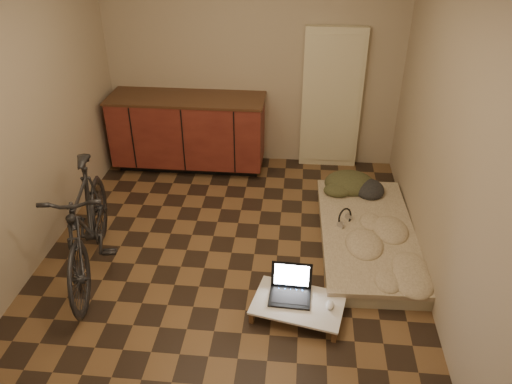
# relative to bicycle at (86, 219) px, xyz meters

# --- Properties ---
(room_shell) EXTENTS (3.50, 4.00, 2.60)m
(room_shell) POSITION_rel_bicycle_xyz_m (1.20, 0.36, 0.74)
(room_shell) COLOR brown
(room_shell) RESTS_ON ground
(cabinets) EXTENTS (1.84, 0.62, 0.91)m
(cabinets) POSITION_rel_bicycle_xyz_m (0.45, 2.06, -0.09)
(cabinets) COLOR black
(cabinets) RESTS_ON ground
(appliance_panel) EXTENTS (0.70, 0.10, 1.70)m
(appliance_panel) POSITION_rel_bicycle_xyz_m (2.15, 2.30, 0.29)
(appliance_panel) COLOR beige
(appliance_panel) RESTS_ON ground
(bicycle) EXTENTS (0.86, 1.79, 1.11)m
(bicycle) POSITION_rel_bicycle_xyz_m (0.00, 0.00, 0.00)
(bicycle) COLOR black
(bicycle) RESTS_ON ground
(futon) EXTENTS (0.95, 1.89, 0.16)m
(futon) POSITION_rel_bicycle_xyz_m (2.50, 0.65, -0.48)
(futon) COLOR #AAA288
(futon) RESTS_ON ground
(clothing_pile) EXTENTS (0.59, 0.50, 0.23)m
(clothing_pile) POSITION_rel_bicycle_xyz_m (2.42, 1.42, -0.28)
(clothing_pile) COLOR #3A3C23
(clothing_pile) RESTS_ON futon
(headphones) EXTENTS (0.29, 0.29, 0.14)m
(headphones) POSITION_rel_bicycle_xyz_m (2.28, 0.73, -0.32)
(headphones) COLOR black
(headphones) RESTS_ON futon
(lap_desk) EXTENTS (0.80, 0.61, 0.12)m
(lap_desk) POSITION_rel_bicycle_xyz_m (1.85, -0.38, -0.45)
(lap_desk) COLOR brown
(lap_desk) RESTS_ON ground
(laptop) EXTENTS (0.35, 0.32, 0.23)m
(laptop) POSITION_rel_bicycle_xyz_m (1.78, -0.29, -0.39)
(laptop) COLOR black
(laptop) RESTS_ON lap_desk
(mouse) EXTENTS (0.08, 0.11, 0.04)m
(mouse) POSITION_rel_bicycle_xyz_m (2.10, -0.41, -0.42)
(mouse) COLOR white
(mouse) RESTS_ON lap_desk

